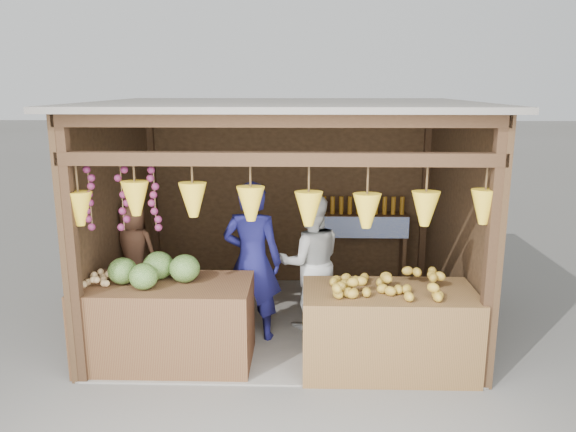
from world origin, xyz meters
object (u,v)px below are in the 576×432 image
Objects in this scene: counter_left at (166,323)px; vendor_seated at (134,251)px; counter_right at (388,330)px; man_standing at (252,262)px; woman_standing at (310,262)px.

counter_left is 1.52× the size of vendor_seated.
counter_right is 3.11m from vendor_seated.
counter_left is at bearing 45.95° from man_standing.
woman_standing is (1.50, 0.94, 0.37)m from counter_left.
counter_right is at bearing 170.19° from vendor_seated.
man_standing is at bearing 36.04° from counter_left.
man_standing reaches higher than woman_standing.
counter_left is 1.02× the size of counter_right.
man_standing is 1.50m from vendor_seated.
vendor_seated is at bearing -5.46° from man_standing.
counter_right is 0.94× the size of man_standing.
vendor_seated reaches higher than counter_right.
woman_standing is at bearing 32.22° from counter_left.
counter_left is at bearing 178.25° from counter_right.
woman_standing reaches higher than vendor_seated.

